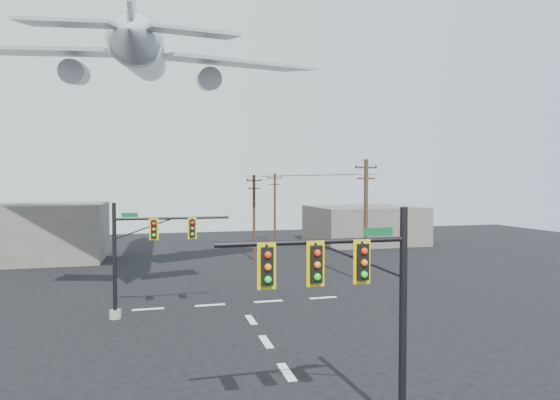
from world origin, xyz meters
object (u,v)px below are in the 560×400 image
object	(u,v)px
airliner	(144,56)
utility_pole_c	(275,207)
signal_mast_far	(141,255)
utility_pole_a	(366,218)
signal_mast_near	(361,308)
utility_pole_b	(254,215)

from	to	relation	value
airliner	utility_pole_c	bearing A→B (deg)	-35.52
signal_mast_far	utility_pole_a	size ratio (longest dim) A/B	0.72
signal_mast_near	utility_pole_c	bearing A→B (deg)	79.27
utility_pole_a	airliner	size ratio (longest dim) A/B	0.33
airliner	signal_mast_far	bearing A→B (deg)	-178.74
signal_mast_near	signal_mast_far	xyz separation A→B (m)	(-7.31, 15.77, -0.36)
signal_mast_near	airliner	size ratio (longest dim) A/B	0.24
utility_pole_c	airliner	bearing A→B (deg)	-126.33
signal_mast_far	utility_pole_c	distance (m)	36.17
signal_mast_near	utility_pole_a	bearing A→B (deg)	64.62
utility_pole_b	airliner	bearing A→B (deg)	-163.31
signal_mast_near	utility_pole_b	bearing A→B (deg)	84.13
utility_pole_a	airliner	distance (m)	22.40
utility_pole_c	signal_mast_near	bearing A→B (deg)	-100.15
utility_pole_a	utility_pole_c	xyz separation A→B (m)	(-1.14, 26.42, -0.29)
signal_mast_near	airliner	distance (m)	30.72
signal_mast_near	utility_pole_a	distance (m)	23.90
signal_mast_far	airliner	xyz separation A→B (m)	(0.02, 10.40, 14.70)
signal_mast_far	airliner	distance (m)	18.01
signal_mast_far	utility_pole_a	distance (m)	18.54
utility_pole_a	airliner	world-z (taller)	airliner
utility_pole_c	utility_pole_a	bearing A→B (deg)	-86.96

